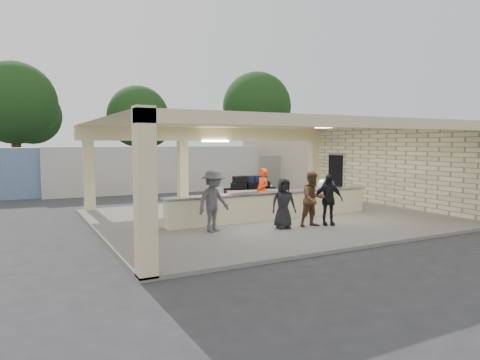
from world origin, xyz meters
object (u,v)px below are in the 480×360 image
baggage_handler (262,191)px  passenger_d (283,203)px  passenger_a (313,199)px  luggage_cart (250,191)px  car_white_b (315,169)px  car_dark (245,171)px  passenger_c (214,201)px  baggage_counter (274,205)px  passenger_b (328,200)px  car_white_a (262,171)px  container_white (155,169)px  drum_fan (326,188)px

baggage_handler → passenger_d: size_ratio=1.08×
passenger_a → luggage_cart: bearing=93.6°
passenger_d → baggage_handler: bearing=87.2°
car_white_b → car_dark: size_ratio=1.21×
passenger_c → car_dark: size_ratio=0.49×
passenger_d → car_dark: 19.24m
luggage_cart → passenger_d: (-0.84, -3.71, 0.03)m
baggage_counter → luggage_cart: (0.20, 2.12, 0.29)m
luggage_cart → passenger_c: size_ratio=1.37×
passenger_b → passenger_c: passenger_c is taller
luggage_cart → car_dark: bearing=72.4°
baggage_counter → car_white_a: bearing=60.9°
car_dark → container_white: 9.57m
passenger_d → car_white_a: size_ratio=0.31×
container_white → passenger_a: bearing=-81.5°
passenger_c → car_white_a: (10.64, 15.10, -0.32)m
passenger_c → container_white: 12.49m
drum_fan → car_white_b: size_ratio=0.21×
luggage_cart → passenger_d: bearing=-92.7°
drum_fan → passenger_c: size_ratio=0.52×
luggage_cart → car_white_b: bearing=54.0°
drum_fan → baggage_handler: (-4.94, -2.31, 0.34)m
passenger_a → car_white_b: passenger_a is taller
passenger_c → container_white: container_white is taller
car_dark → container_white: (-8.38, -4.58, 0.66)m
baggage_counter → passenger_b: bearing=-62.0°
passenger_c → container_white: bearing=59.4°
baggage_counter → car_white_b: 19.18m
baggage_counter → luggage_cart: size_ratio=3.15×
baggage_handler → passenger_d: bearing=-19.6°
car_dark → container_white: container_white is taller
car_dark → container_white: bearing=146.7°
baggage_handler → passenger_c: 3.72m
luggage_cart → car_dark: 15.54m
baggage_handler → car_dark: 16.43m
baggage_counter → car_white_a: (7.81, 14.06, 0.15)m
luggage_cart → baggage_handler: 1.01m
passenger_a → passenger_b: bearing=-0.4°
baggage_handler → passenger_a: passenger_a is taller
drum_fan → passenger_c: 9.14m
car_white_b → drum_fan: bearing=137.2°
car_dark → baggage_handler: bearing=-178.0°
baggage_counter → baggage_handler: baggage_handler is taller
passenger_a → car_dark: (7.06, 17.67, -0.35)m
passenger_b → passenger_d: 1.62m
passenger_b → container_white: size_ratio=0.14×
container_white → car_dark: bearing=31.4°
passenger_b → container_white: (-1.93, 13.11, 0.36)m
luggage_cart → passenger_a: 3.92m
passenger_a → car_white_a: (7.45, 15.85, -0.26)m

